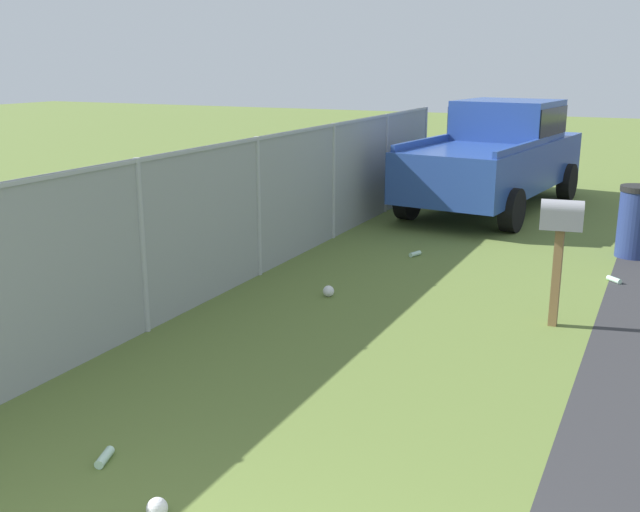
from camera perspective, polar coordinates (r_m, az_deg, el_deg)
mailbox at (r=8.30m, az=18.16°, el=2.16°), size 0.26×0.47×1.41m
pickup_truck at (r=15.07m, az=13.66°, el=7.85°), size 5.70×2.72×2.09m
trash_bin at (r=11.87m, az=23.30°, el=2.47°), size 0.54×0.54×1.07m
fence_section at (r=9.90m, az=-4.83°, el=4.17°), size 14.60×0.07×1.88m
litter_bottle_midfield_b at (r=10.50m, az=21.83°, el=-1.71°), size 0.20×0.21×0.07m
litter_bottle_far_scatter at (r=11.14m, az=7.38°, el=0.16°), size 0.23×0.14×0.07m
litter_bottle_by_mailbox at (r=5.79m, az=-16.36°, el=-14.75°), size 0.23×0.14×0.07m
litter_bag_midfield_a at (r=5.07m, az=-12.52°, el=-18.56°), size 0.14×0.14×0.14m
litter_bag_near_hydrant at (r=9.15m, az=0.66°, el=-2.74°), size 0.14×0.14×0.14m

